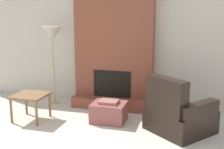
{
  "coord_description": "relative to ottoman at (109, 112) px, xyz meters",
  "views": [
    {
      "loc": [
        1.51,
        -2.31,
        1.9
      ],
      "look_at": [
        0.0,
        3.07,
        0.7
      ],
      "focal_mm": 45.0,
      "sensor_mm": 36.0,
      "label": 1
    }
  ],
  "objects": [
    {
      "name": "fireplace",
      "position": [
        -0.16,
        0.93,
        1.04
      ],
      "size": [
        1.62,
        0.58,
        2.6
      ],
      "color": "brown",
      "rests_on": "ground_plane"
    },
    {
      "name": "wall_back",
      "position": [
        -0.16,
        1.13,
        1.12
      ],
      "size": [
        6.98,
        0.06,
        2.6
      ],
      "primitive_type": "cube",
      "color": "beige",
      "rests_on": "ground_plane"
    },
    {
      "name": "ottoman",
      "position": [
        0.0,
        0.0,
        0.0
      ],
      "size": [
        0.6,
        0.49,
        0.39
      ],
      "color": "#8C4C47",
      "rests_on": "ground_plane"
    },
    {
      "name": "floor_lamp_left",
      "position": [
        -1.46,
        0.76,
        1.29
      ],
      "size": [
        0.42,
        0.42,
        1.65
      ],
      "color": "tan",
      "rests_on": "ground_plane"
    },
    {
      "name": "armchair",
      "position": [
        1.2,
        -0.15,
        0.1
      ],
      "size": [
        1.24,
        1.24,
        0.94
      ],
      "rotation": [
        0.0,
        0.0,
        2.45
      ],
      "color": "black",
      "rests_on": "ground_plane"
    },
    {
      "name": "side_table",
      "position": [
        -1.39,
        -0.3,
        0.23
      ],
      "size": [
        0.58,
        0.56,
        0.48
      ],
      "color": "brown",
      "rests_on": "ground_plane"
    }
  ]
}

